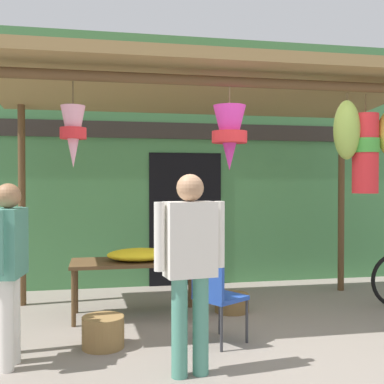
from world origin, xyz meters
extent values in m
plane|color=gray|center=(0.00, 0.00, 0.00)|extent=(30.00, 30.00, 0.00)
cube|color=#47844C|center=(0.00, 2.62, 1.88)|extent=(9.19, 0.25, 3.76)
cube|color=#2D2823|center=(0.00, 2.48, 2.33)|extent=(8.27, 0.04, 0.24)
cube|color=black|center=(-0.16, 2.49, 1.00)|extent=(1.10, 0.03, 2.00)
cylinder|color=brown|center=(-2.40, 1.70, 1.27)|extent=(0.09, 0.09, 2.54)
cylinder|color=brown|center=(1.97, 1.70, 1.27)|extent=(0.09, 0.09, 2.54)
cylinder|color=brown|center=(-0.22, -0.08, 2.54)|extent=(4.58, 0.10, 0.10)
cylinder|color=brown|center=(-0.22, 1.70, 2.69)|extent=(4.58, 0.10, 0.10)
cube|color=olive|center=(-0.22, 0.81, 2.66)|extent=(4.88, 2.29, 0.30)
cylinder|color=brown|center=(-1.68, -0.05, 2.38)|extent=(0.01, 0.01, 0.22)
cone|color=pink|center=(-1.68, -0.05, 1.98)|extent=(0.23, 0.23, 0.58)
cylinder|color=red|center=(-1.68, -0.05, 2.01)|extent=(0.24, 0.24, 0.10)
cylinder|color=brown|center=(-0.19, -0.09, 2.40)|extent=(0.01, 0.01, 0.18)
cone|color=#D13399|center=(-0.19, -0.09, 1.99)|extent=(0.32, 0.32, 0.63)
cylinder|color=red|center=(-0.19, -0.09, 2.00)|extent=(0.35, 0.35, 0.11)
cylinder|color=brown|center=(1.33, 0.02, 2.39)|extent=(0.01, 0.01, 0.21)
cylinder|color=red|center=(1.33, 0.02, 1.86)|extent=(0.27, 0.27, 0.84)
cylinder|color=green|center=(1.33, 0.02, 1.95)|extent=(0.29, 0.29, 0.15)
cylinder|color=#4C3D23|center=(1.11, 0.00, 2.45)|extent=(0.02, 0.02, 0.07)
ellipsoid|color=#89A842|center=(1.11, 0.00, 2.11)|extent=(0.28, 0.24, 0.62)
cube|color=brown|center=(-1.03, 0.93, 0.63)|extent=(1.48, 0.64, 0.04)
cylinder|color=brown|center=(-1.72, 0.65, 0.31)|extent=(0.05, 0.05, 0.61)
cylinder|color=brown|center=(-0.34, 0.65, 0.31)|extent=(0.05, 0.05, 0.61)
cylinder|color=brown|center=(-1.72, 1.20, 0.31)|extent=(0.05, 0.05, 0.61)
cylinder|color=brown|center=(-0.34, 1.20, 0.31)|extent=(0.05, 0.05, 0.61)
ellipsoid|color=yellow|center=(-0.99, 0.89, 0.72)|extent=(0.74, 0.52, 0.14)
ellipsoid|color=green|center=(-0.88, 0.84, 0.73)|extent=(0.33, 0.26, 0.10)
cube|color=#2347A8|center=(-0.29, -0.14, 0.44)|extent=(0.55, 0.55, 0.04)
cube|color=#2347A8|center=(-0.44, -0.24, 0.64)|extent=(0.24, 0.36, 0.40)
cylinder|color=#333338|center=(-0.04, -0.20, 0.22)|extent=(0.03, 0.03, 0.44)
cylinder|color=#333338|center=(-0.24, 0.11, 0.22)|extent=(0.03, 0.03, 0.44)
cylinder|color=#333338|center=(-0.35, -0.39, 0.22)|extent=(0.03, 0.03, 0.44)
cylinder|color=#333338|center=(-0.54, -0.09, 0.22)|extent=(0.03, 0.03, 0.44)
cylinder|color=olive|center=(-1.41, -0.07, 0.15)|extent=(0.40, 0.40, 0.29)
cylinder|color=brown|center=(0.11, 0.90, 0.11)|extent=(0.41, 0.41, 0.22)
cylinder|color=silver|center=(-2.18, -0.31, 0.38)|extent=(0.13, 0.13, 0.76)
cylinder|color=silver|center=(-2.20, -0.49, 0.38)|extent=(0.13, 0.13, 0.76)
cube|color=#4C8E7A|center=(-2.19, -0.40, 1.05)|extent=(0.27, 0.43, 0.57)
cylinder|color=#4C8E7A|center=(-2.16, -0.14, 1.08)|extent=(0.08, 0.08, 0.52)
sphere|color=#9E704C|center=(-2.19, -0.40, 1.44)|extent=(0.21, 0.21, 0.21)
cylinder|color=#4C8E7A|center=(-0.64, -0.85, 0.40)|extent=(0.13, 0.13, 0.80)
cylinder|color=#4C8E7A|center=(-0.82, -0.88, 0.40)|extent=(0.13, 0.13, 0.80)
cube|color=silver|center=(-0.73, -0.87, 1.10)|extent=(0.43, 0.28, 0.60)
cylinder|color=silver|center=(-0.48, -0.83, 1.13)|extent=(0.08, 0.08, 0.54)
cylinder|color=silver|center=(-0.98, -0.90, 1.13)|extent=(0.08, 0.08, 0.54)
sphere|color=tan|center=(-0.73, -0.87, 1.51)|extent=(0.22, 0.22, 0.22)
camera|label=1|loc=(-1.44, -4.60, 1.56)|focal=44.58mm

